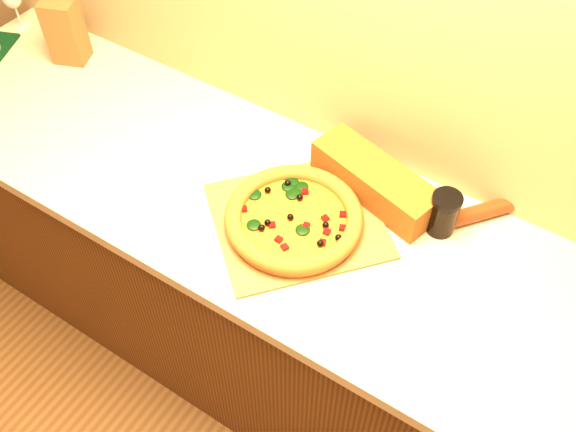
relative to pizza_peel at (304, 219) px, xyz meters
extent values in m
plane|color=#9E8460|center=(0.03, 0.32, 0.45)|extent=(4.00, 0.00, 4.00)
cube|color=#421E0E|center=(0.03, 0.00, -0.47)|extent=(2.80, 0.65, 0.86)
cube|color=#C3B198|center=(0.03, 0.00, -0.02)|extent=(2.84, 0.68, 0.04)
cube|color=brown|center=(-0.01, -0.01, 0.00)|extent=(0.58, 0.59, 0.01)
cube|color=brown|center=(0.17, 0.20, 0.00)|extent=(0.16, 0.17, 0.01)
cylinder|color=#B6762D|center=(-0.01, -0.03, 0.01)|extent=(0.35, 0.35, 0.02)
cylinder|color=#F8AC29|center=(-0.01, -0.03, 0.03)|extent=(0.29, 0.29, 0.01)
torus|color=brown|center=(-0.01, -0.03, 0.03)|extent=(0.37, 0.37, 0.05)
ellipsoid|color=black|center=(0.04, 0.00, 0.03)|extent=(0.04, 0.04, 0.01)
sphere|color=black|center=(-0.06, -0.06, 0.04)|extent=(0.02, 0.02, 0.02)
cube|color=#800407|center=(0.01, -0.09, 0.04)|extent=(0.02, 0.02, 0.01)
cylinder|color=#56210E|center=(0.41, 0.28, 0.02)|extent=(0.18, 0.21, 0.05)
cylinder|color=#56210E|center=(0.49, 0.39, 0.02)|extent=(0.05, 0.05, 0.02)
cylinder|color=#56210E|center=(0.32, 0.17, 0.02)|extent=(0.05, 0.05, 0.02)
cube|color=brown|center=(0.11, 0.18, 0.05)|extent=(0.40, 0.22, 0.10)
cylinder|color=silver|center=(-1.33, 0.21, 0.00)|extent=(0.06, 0.06, 0.00)
cylinder|color=silver|center=(-1.33, 0.21, 0.04)|extent=(0.01, 0.01, 0.08)
cube|color=brown|center=(-1.04, 0.18, 0.10)|extent=(0.13, 0.12, 0.22)
cylinder|color=black|center=(0.32, 0.17, 0.05)|extent=(0.08, 0.08, 0.11)
cylinder|color=black|center=(0.32, 0.17, 0.12)|extent=(0.08, 0.08, 0.01)
camera|label=1|loc=(0.56, -0.95, 1.34)|focal=40.00mm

